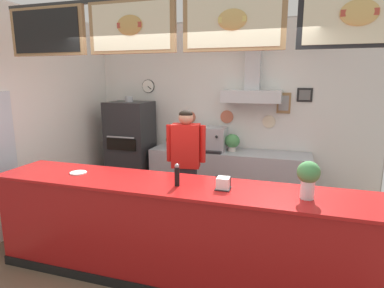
% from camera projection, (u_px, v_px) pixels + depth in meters
% --- Properties ---
extents(ground_plane, '(5.95, 5.95, 0.00)m').
position_uv_depth(ground_plane, '(186.00, 261.00, 3.72)').
color(ground_plane, brown).
extents(back_wall_assembly, '(4.96, 2.67, 3.02)m').
position_uv_depth(back_wall_assembly, '(229.00, 106.00, 5.46)').
color(back_wall_assembly, '#9E9E99').
rests_on(back_wall_assembly, ground_plane).
extents(left_wall_with_window, '(0.15, 4.77, 3.02)m').
position_uv_depth(left_wall_with_window, '(4.00, 123.00, 4.15)').
color(left_wall_with_window, white).
rests_on(left_wall_with_window, ground_plane).
extents(service_counter, '(3.97, 0.72, 1.04)m').
position_uv_depth(service_counter, '(176.00, 232.00, 3.31)').
color(service_counter, maroon).
rests_on(service_counter, ground_plane).
extents(back_prep_counter, '(2.65, 0.63, 0.88)m').
position_uv_depth(back_prep_counter, '(228.00, 177.00, 5.46)').
color(back_prep_counter, '#A3A5AD').
rests_on(back_prep_counter, ground_plane).
extents(pizza_oven, '(0.73, 0.69, 1.77)m').
position_uv_depth(pizza_oven, '(131.00, 148.00, 5.80)').
color(pizza_oven, '#232326').
rests_on(pizza_oven, ground_plane).
extents(shop_worker, '(0.52, 0.28, 1.67)m').
position_uv_depth(shop_worker, '(186.00, 167.00, 4.32)').
color(shop_worker, '#232328').
rests_on(shop_worker, ground_plane).
extents(espresso_machine, '(0.56, 0.47, 0.39)m').
position_uv_depth(espresso_machine, '(209.00, 139.00, 5.40)').
color(espresso_machine, '#A3A5AD').
rests_on(espresso_machine, back_prep_counter).
extents(potted_sage, '(0.25, 0.25, 0.29)m').
position_uv_depth(potted_sage, '(232.00, 142.00, 5.32)').
color(potted_sage, beige).
rests_on(potted_sage, back_prep_counter).
extents(potted_thyme, '(0.22, 0.22, 0.27)m').
position_uv_depth(potted_thyme, '(186.00, 139.00, 5.56)').
color(potted_thyme, beige).
rests_on(potted_thyme, back_prep_counter).
extents(potted_rosemary, '(0.17, 0.17, 0.21)m').
position_uv_depth(potted_rosemary, '(171.00, 141.00, 5.67)').
color(potted_rosemary, '#9E563D').
rests_on(potted_rosemary, back_prep_counter).
extents(basil_vase, '(0.20, 0.20, 0.33)m').
position_uv_depth(basil_vase, '(308.00, 178.00, 2.77)').
color(basil_vase, silver).
rests_on(basil_vase, service_counter).
extents(condiment_plate, '(0.18, 0.18, 0.01)m').
position_uv_depth(condiment_plate, '(78.00, 173.00, 3.56)').
color(condiment_plate, white).
rests_on(condiment_plate, service_counter).
extents(pepper_grinder, '(0.05, 0.05, 0.22)m').
position_uv_depth(pepper_grinder, '(177.00, 175.00, 3.12)').
color(pepper_grinder, black).
rests_on(pepper_grinder, service_counter).
extents(napkin_holder, '(0.15, 0.14, 0.13)m').
position_uv_depth(napkin_holder, '(223.00, 184.00, 3.04)').
color(napkin_holder, '#262628').
rests_on(napkin_holder, service_counter).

